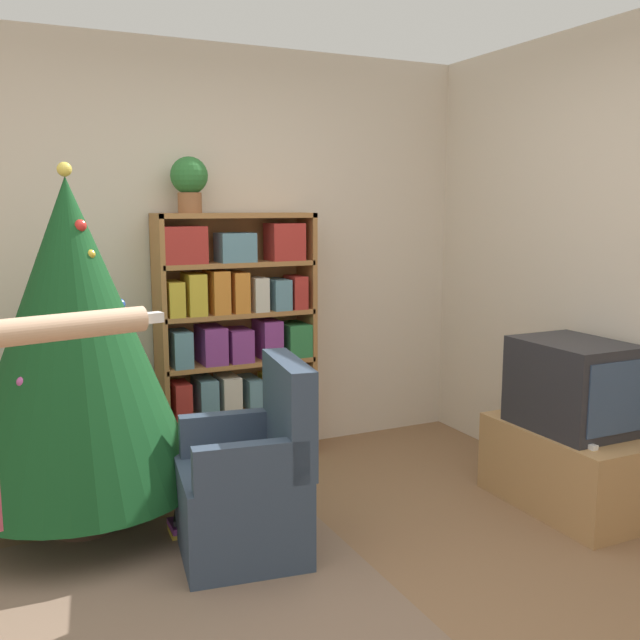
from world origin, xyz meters
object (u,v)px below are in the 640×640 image
(bookshelf, at_px, (237,344))
(television, at_px, (573,385))
(christmas_tree, at_px, (74,337))
(armchair, at_px, (250,487))
(potted_plant, at_px, (189,180))

(bookshelf, xyz_separation_m, television, (1.38, -1.43, -0.09))
(christmas_tree, height_order, armchair, christmas_tree)
(television, distance_m, armchair, 1.78)
(christmas_tree, distance_m, armchair, 1.13)
(christmas_tree, height_order, potted_plant, potted_plant)
(armchair, height_order, potted_plant, potted_plant)
(television, height_order, armchair, armchair)
(christmas_tree, relative_size, potted_plant, 5.55)
(television, relative_size, christmas_tree, 0.32)
(bookshelf, relative_size, television, 2.68)
(bookshelf, relative_size, potted_plant, 4.80)
(christmas_tree, bearing_deg, television, -19.91)
(bookshelf, bearing_deg, television, -46.00)
(television, bearing_deg, bookshelf, 134.00)
(christmas_tree, bearing_deg, armchair, -42.51)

